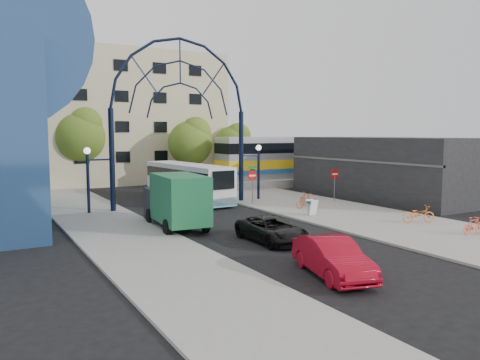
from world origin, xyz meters
TOP-DOWN VIEW (x-y plane):
  - ground at (0.00, 0.00)m, footprint 120.00×120.00m
  - sidewalk_east at (8.00, 4.00)m, footprint 8.00×56.00m
  - plaza_west at (-6.50, 6.00)m, footprint 5.00×50.00m
  - gateway_arch at (0.00, 14.00)m, footprint 13.64×0.44m
  - stop_sign at (4.80, 12.00)m, footprint 0.80×0.07m
  - do_not_enter_sign at (11.00, 10.00)m, footprint 0.76×0.07m
  - street_name_sign at (5.20, 12.60)m, footprint 0.70×0.70m
  - sandwich_board at (5.60, 5.98)m, footprint 0.55×0.61m
  - commercial_block_east at (16.00, 10.00)m, footprint 6.00×16.00m
  - apartment_block at (2.00, 34.97)m, footprint 20.00×12.10m
  - train_platform at (20.00, 22.00)m, footprint 32.00×5.00m
  - train_car at (20.00, 22.00)m, footprint 25.10×3.05m
  - tree_north_a at (6.12, 25.93)m, footprint 4.48×4.48m
  - tree_north_b at (-3.88, 29.93)m, footprint 5.12×5.12m
  - tree_north_c at (12.12, 27.93)m, footprint 4.16×4.16m
  - city_bus at (1.56, 16.50)m, footprint 3.17×10.83m
  - green_truck at (-3.28, 7.09)m, footprint 2.74×6.24m
  - black_suv at (-0.52, 1.43)m, footprint 2.10×4.48m
  - red_sedan at (-1.67, -4.33)m, footprint 2.60×4.65m
  - bike_near_a at (6.75, 8.02)m, footprint 1.26×1.61m
  - bike_near_b at (7.45, 8.98)m, footprint 0.73×1.77m
  - bike_far_a at (9.39, 0.83)m, footprint 2.02×1.41m
  - bike_far_b at (9.23, -2.74)m, footprint 1.53×0.48m

SIDE VIEW (x-z plane):
  - ground at x=0.00m, z-range 0.00..0.00m
  - sidewalk_east at x=8.00m, z-range 0.00..0.12m
  - plaza_west at x=-6.50m, z-range 0.00..0.12m
  - train_platform at x=20.00m, z-range 0.00..0.80m
  - bike_near_a at x=6.75m, z-range 0.12..0.94m
  - bike_far_b at x=9.23m, z-range 0.12..1.03m
  - black_suv at x=-0.52m, z-range 0.00..1.24m
  - bike_far_a at x=9.39m, z-range 0.12..1.13m
  - bike_near_b at x=7.45m, z-range 0.12..1.15m
  - red_sedan at x=-1.67m, z-range 0.00..1.45m
  - sandwich_board at x=5.60m, z-range 0.25..1.24m
  - green_truck at x=-3.28m, z-range 0.00..3.07m
  - city_bus at x=1.56m, z-range 0.07..3.00m
  - do_not_enter_sign at x=11.00m, z-range 0.74..3.22m
  - stop_sign at x=4.80m, z-range 0.74..3.24m
  - street_name_sign at x=5.20m, z-range 0.73..3.53m
  - commercial_block_east at x=16.00m, z-range 0.00..5.00m
  - train_car at x=20.00m, z-range 0.80..5.00m
  - tree_north_c at x=12.12m, z-range 1.03..7.53m
  - tree_north_a at x=6.12m, z-range 1.11..8.11m
  - tree_north_b at x=-3.88m, z-range 1.27..9.27m
  - apartment_block at x=2.00m, z-range 0.00..14.00m
  - gateway_arch at x=0.00m, z-range 2.51..14.61m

